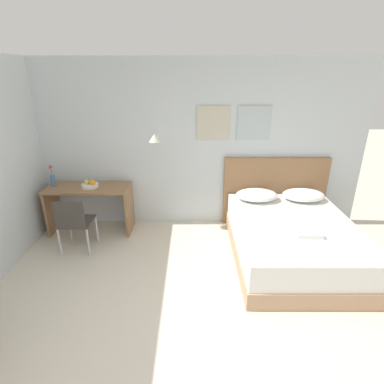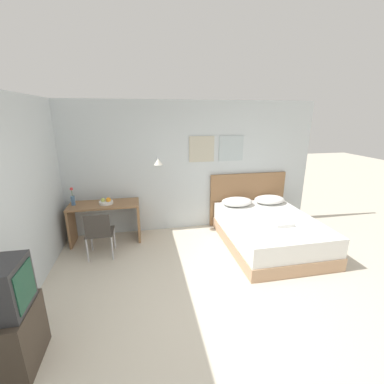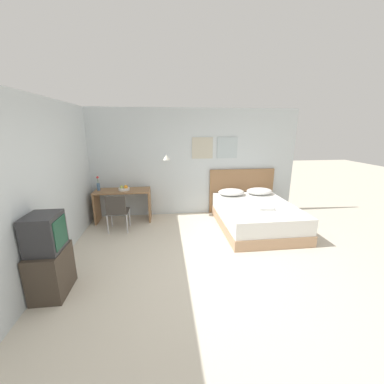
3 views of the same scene
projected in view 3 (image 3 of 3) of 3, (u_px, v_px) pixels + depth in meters
ground_plane at (207, 274)px, 3.63m from camera, size 24.00×24.00×0.00m
wall_back at (189, 163)px, 5.92m from camera, size 5.57×0.31×2.65m
wall_left at (17, 201)px, 2.87m from camera, size 0.06×5.73×2.65m
bed at (256, 216)px, 5.28m from camera, size 1.59×2.08×0.55m
headboard at (241, 191)px, 6.22m from camera, size 1.71×0.06×1.15m
pillow_left at (231, 192)px, 5.87m from camera, size 0.65×0.46×0.16m
pillow_right at (259, 191)px, 5.95m from camera, size 0.65×0.46×0.16m
folded_towel_near_foot at (265, 207)px, 4.90m from camera, size 0.33×0.30×0.06m
desk at (123, 199)px, 5.61m from camera, size 1.28×0.54×0.77m
desk_chair at (117, 210)px, 5.01m from camera, size 0.44×0.44×0.83m
fruit_bowl at (124, 188)px, 5.52m from camera, size 0.25×0.25×0.13m
flower_vase at (98, 185)px, 5.48m from camera, size 0.07×0.07×0.34m
tv_stand at (51, 272)px, 3.16m from camera, size 0.40×0.58×0.64m
television at (45, 233)px, 3.01m from camera, size 0.39×0.45×0.49m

